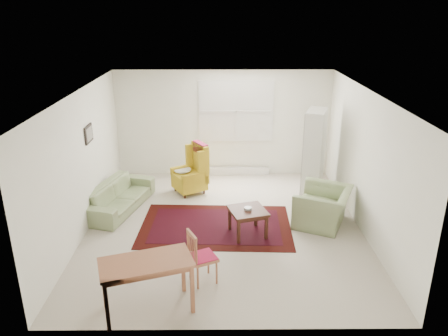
{
  "coord_description": "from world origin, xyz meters",
  "views": [
    {
      "loc": [
        -0.06,
        -7.21,
        3.86
      ],
      "look_at": [
        0.0,
        0.3,
        1.05
      ],
      "focal_mm": 35.0,
      "sensor_mm": 36.0,
      "label": 1
    }
  ],
  "objects_px": {
    "stool": "(183,179)",
    "desk": "(147,286)",
    "wingback_chair": "(189,169)",
    "coffee_table": "(248,222)",
    "desk_chair": "(203,256)",
    "sofa": "(119,191)",
    "cabinet": "(314,152)",
    "armchair": "(323,203)"
  },
  "relations": [
    {
      "from": "cabinet",
      "to": "coffee_table",
      "type": "bearing_deg",
      "value": -109.03
    },
    {
      "from": "sofa",
      "to": "desk",
      "type": "bearing_deg",
      "value": -145.64
    },
    {
      "from": "stool",
      "to": "cabinet",
      "type": "relative_size",
      "value": 0.27
    },
    {
      "from": "stool",
      "to": "cabinet",
      "type": "height_order",
      "value": "cabinet"
    },
    {
      "from": "armchair",
      "to": "desk",
      "type": "distance_m",
      "value": 3.78
    },
    {
      "from": "sofa",
      "to": "desk",
      "type": "xyz_separation_m",
      "value": [
        1.07,
        -3.13,
        -0.0
      ]
    },
    {
      "from": "desk",
      "to": "desk_chair",
      "type": "bearing_deg",
      "value": 42.46
    },
    {
      "from": "desk_chair",
      "to": "cabinet",
      "type": "bearing_deg",
      "value": -59.89
    },
    {
      "from": "stool",
      "to": "desk",
      "type": "bearing_deg",
      "value": -91.87
    },
    {
      "from": "cabinet",
      "to": "desk_chair",
      "type": "bearing_deg",
      "value": -104.8
    },
    {
      "from": "armchair",
      "to": "wingback_chair",
      "type": "relative_size",
      "value": 0.97
    },
    {
      "from": "wingback_chair",
      "to": "desk",
      "type": "relative_size",
      "value": 0.92
    },
    {
      "from": "wingback_chair",
      "to": "coffee_table",
      "type": "relative_size",
      "value": 1.8
    },
    {
      "from": "wingback_chair",
      "to": "desk",
      "type": "xyz_separation_m",
      "value": [
        -0.29,
        -3.95,
        -0.17
      ]
    },
    {
      "from": "armchair",
      "to": "desk_chair",
      "type": "height_order",
      "value": "desk_chair"
    },
    {
      "from": "sofa",
      "to": "cabinet",
      "type": "height_order",
      "value": "cabinet"
    },
    {
      "from": "coffee_table",
      "to": "armchair",
      "type": "bearing_deg",
      "value": 16.28
    },
    {
      "from": "coffee_table",
      "to": "stool",
      "type": "height_order",
      "value": "stool"
    },
    {
      "from": "coffee_table",
      "to": "desk",
      "type": "relative_size",
      "value": 0.51
    },
    {
      "from": "wingback_chair",
      "to": "desk",
      "type": "distance_m",
      "value": 3.96
    },
    {
      "from": "coffee_table",
      "to": "desk_chair",
      "type": "distance_m",
      "value": 1.59
    },
    {
      "from": "stool",
      "to": "cabinet",
      "type": "bearing_deg",
      "value": -2.61
    },
    {
      "from": "wingback_chair",
      "to": "stool",
      "type": "bearing_deg",
      "value": -160.87
    },
    {
      "from": "coffee_table",
      "to": "wingback_chair",
      "type": "bearing_deg",
      "value": 121.38
    },
    {
      "from": "stool",
      "to": "desk",
      "type": "xyz_separation_m",
      "value": [
        -0.13,
        -4.08,
        0.13
      ]
    },
    {
      "from": "stool",
      "to": "desk",
      "type": "distance_m",
      "value": 4.08
    },
    {
      "from": "cabinet",
      "to": "desk",
      "type": "height_order",
      "value": "cabinet"
    },
    {
      "from": "sofa",
      "to": "coffee_table",
      "type": "relative_size",
      "value": 3.08
    },
    {
      "from": "coffee_table",
      "to": "cabinet",
      "type": "bearing_deg",
      "value": 51.39
    },
    {
      "from": "sofa",
      "to": "coffee_table",
      "type": "xyz_separation_m",
      "value": [
        2.52,
        -1.08,
        -0.13
      ]
    },
    {
      "from": "sofa",
      "to": "stool",
      "type": "height_order",
      "value": "sofa"
    },
    {
      "from": "sofa",
      "to": "wingback_chair",
      "type": "relative_size",
      "value": 1.71
    },
    {
      "from": "armchair",
      "to": "coffee_table",
      "type": "bearing_deg",
      "value": -49.0
    },
    {
      "from": "coffee_table",
      "to": "stool",
      "type": "relative_size",
      "value": 1.22
    },
    {
      "from": "armchair",
      "to": "wingback_chair",
      "type": "bearing_deg",
      "value": -95.21
    },
    {
      "from": "stool",
      "to": "armchair",
      "type": "bearing_deg",
      "value": -30.57
    },
    {
      "from": "desk_chair",
      "to": "armchair",
      "type": "bearing_deg",
      "value": -75.54
    },
    {
      "from": "wingback_chair",
      "to": "desk",
      "type": "height_order",
      "value": "wingback_chair"
    },
    {
      "from": "sofa",
      "to": "desk_chair",
      "type": "distance_m",
      "value": 3.05
    },
    {
      "from": "wingback_chair",
      "to": "cabinet",
      "type": "height_order",
      "value": "cabinet"
    },
    {
      "from": "armchair",
      "to": "desk",
      "type": "height_order",
      "value": "armchair"
    },
    {
      "from": "sofa",
      "to": "wingback_chair",
      "type": "distance_m",
      "value": 1.59
    }
  ]
}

